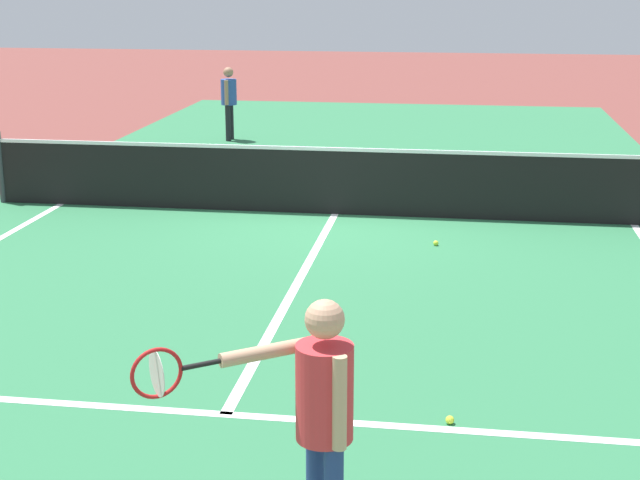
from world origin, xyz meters
The scene contains 9 objects.
ground_plane centered at (0.00, 0.00, 0.00)m, with size 60.00×60.00×0.00m, color brown.
court_surface_inbounds centered at (0.00, 0.00, 0.00)m, with size 10.62×24.40×0.00m, color #2D7247.
line_service_near centered at (0.00, -6.40, 0.00)m, with size 8.22×0.10×0.01m, color white.
line_center_service centered at (0.00, -3.20, 0.00)m, with size 0.10×6.40×0.01m, color white.
net centered at (0.00, 0.00, 0.49)m, with size 10.13×0.09×1.07m.
player_near centered at (1.00, -8.16, 0.99)m, with size 1.10×0.65×1.60m.
player_far centered at (-2.98, 5.90, 0.90)m, with size 0.32×0.42×1.49m.
tennis_ball_mid_court centered at (1.71, -6.30, 0.03)m, with size 0.07×0.07×0.07m, color #CCE033.
tennis_ball_near_net centered at (1.47, -1.42, 0.03)m, with size 0.07×0.07×0.07m, color #CCE033.
Camera 1 is at (1.69, -12.78, 3.25)m, focal length 52.45 mm.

